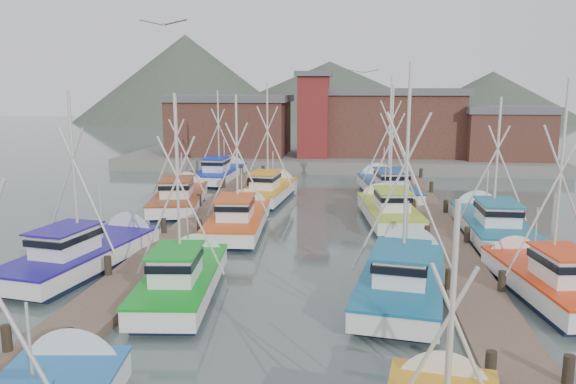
# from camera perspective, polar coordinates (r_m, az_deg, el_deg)

# --- Properties ---
(ground) EXTENTS (260.00, 260.00, 0.00)m
(ground) POSITION_cam_1_polar(r_m,az_deg,el_deg) (25.04, 1.37, -8.48)
(ground) COLOR #4D5D5A
(ground) RESTS_ON ground
(dock_left) EXTENTS (2.30, 46.00, 1.50)m
(dock_left) POSITION_cam_1_polar(r_m,az_deg,el_deg) (30.19, -11.26, -4.93)
(dock_left) COLOR brown
(dock_left) RESTS_ON ground
(dock_right) EXTENTS (2.30, 46.00, 1.50)m
(dock_right) POSITION_cam_1_polar(r_m,az_deg,el_deg) (29.13, 16.08, -5.72)
(dock_right) COLOR brown
(dock_right) RESTS_ON ground
(quay) EXTENTS (44.00, 16.00, 1.20)m
(quay) POSITION_cam_1_polar(r_m,az_deg,el_deg) (61.08, 4.72, 3.42)
(quay) COLOR gray
(quay) RESTS_ON ground
(shed_left) EXTENTS (12.72, 8.48, 6.20)m
(shed_left) POSITION_cam_1_polar(r_m,az_deg,el_deg) (60.17, -5.90, 6.86)
(shed_left) COLOR brown
(shed_left) RESTS_ON quay
(shed_center) EXTENTS (14.84, 9.54, 6.90)m
(shed_center) POSITION_cam_1_polar(r_m,az_deg,el_deg) (60.78, 10.48, 7.11)
(shed_center) COLOR brown
(shed_center) RESTS_ON quay
(shed_right) EXTENTS (8.48, 6.36, 5.20)m
(shed_right) POSITION_cam_1_polar(r_m,az_deg,el_deg) (59.58, 21.30, 5.68)
(shed_right) COLOR brown
(shed_right) RESTS_ON quay
(lookout_tower) EXTENTS (3.60, 3.60, 8.50)m
(lookout_tower) POSITION_cam_1_polar(r_m,az_deg,el_deg) (56.78, 2.60, 7.92)
(lookout_tower) COLOR maroon
(lookout_tower) RESTS_ON quay
(distant_hills) EXTENTS (175.00, 140.00, 42.00)m
(distant_hills) POSITION_cam_1_polar(r_m,az_deg,el_deg) (147.15, 1.02, 7.39)
(distant_hills) COLOR #4B5446
(distant_hills) RESTS_ON ground
(boat_4) EXTENTS (3.43, 8.52, 8.63)m
(boat_4) POSITION_cam_1_polar(r_m,az_deg,el_deg) (23.09, -10.47, -8.55)
(boat_4) COLOR black
(boat_4) RESTS_ON ground
(boat_5) EXTENTS (4.42, 10.04, 9.98)m
(boat_5) POSITION_cam_1_polar(r_m,az_deg,el_deg) (23.38, 11.68, -8.34)
(boat_5) COLOR black
(boat_5) RESTS_ON ground
(boat_6) EXTENTS (4.37, 9.68, 8.89)m
(boat_6) POSITION_cam_1_polar(r_m,az_deg,el_deg) (27.54, -19.49, -5.84)
(boat_6) COLOR black
(boat_6) RESTS_ON ground
(boat_7) EXTENTS (3.70, 8.39, 9.16)m
(boat_7) POSITION_cam_1_polar(r_m,az_deg,el_deg) (24.74, 24.47, -8.04)
(boat_7) COLOR black
(boat_7) RESTS_ON ground
(boat_8) EXTENTS (3.50, 9.34, 8.60)m
(boat_8) POSITION_cam_1_polar(r_m,az_deg,el_deg) (32.66, -4.93, -2.73)
(boat_8) COLOR black
(boat_8) RESTS_ON ground
(boat_9) EXTENTS (3.85, 9.26, 9.11)m
(boat_9) POSITION_cam_1_polar(r_m,az_deg,el_deg) (35.31, 10.04, -1.84)
(boat_9) COLOR black
(boat_9) RESTS_ON ground
(boat_10) EXTENTS (4.57, 10.05, 8.45)m
(boat_10) POSITION_cam_1_polar(r_m,az_deg,el_deg) (39.57, -10.85, -0.53)
(boat_10) COLOR black
(boat_10) RESTS_ON ground
(boat_11) EXTENTS (3.57, 9.51, 8.56)m
(boat_11) POSITION_cam_1_polar(r_m,az_deg,el_deg) (33.41, 19.77, -3.02)
(boat_11) COLOR black
(boat_11) RESTS_ON ground
(boat_12) EXTENTS (3.71, 9.09, 9.31)m
(boat_12) POSITION_cam_1_polar(r_m,az_deg,el_deg) (41.60, -1.84, 0.19)
(boat_12) COLOR black
(boat_12) RESTS_ON ground
(boat_13) EXTENTS (4.65, 10.60, 10.00)m
(boat_13) POSITION_cam_1_polar(r_m,az_deg,el_deg) (43.51, 9.92, 0.50)
(boat_13) COLOR black
(boat_13) RESTS_ON ground
(boat_14) EXTENTS (3.64, 9.34, 8.74)m
(boat_14) POSITION_cam_1_polar(r_m,az_deg,el_deg) (50.26, -6.76, 1.93)
(boat_14) COLOR black
(boat_14) RESTS_ON ground
(gull_near) EXTENTS (1.55, 0.62, 0.24)m
(gull_near) POSITION_cam_1_polar(r_m,az_deg,el_deg) (19.12, -12.53, 16.39)
(gull_near) COLOR slate
(gull_near) RESTS_ON ground
(gull_far) EXTENTS (1.55, 0.63, 0.24)m
(gull_far) POSITION_cam_1_polar(r_m,az_deg,el_deg) (29.27, 7.69, 12.02)
(gull_far) COLOR slate
(gull_far) RESTS_ON ground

